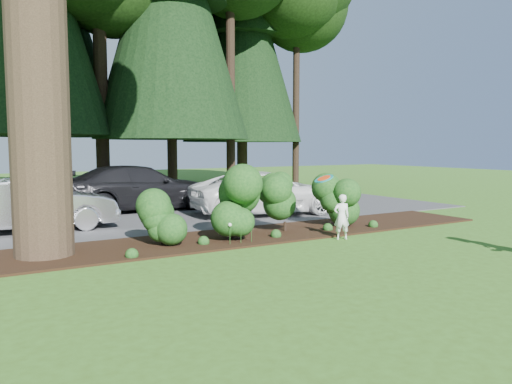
% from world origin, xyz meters
% --- Properties ---
extents(ground, '(80.00, 80.00, 0.00)m').
position_xyz_m(ground, '(0.00, 0.00, 0.00)').
color(ground, '#355819').
rests_on(ground, ground).
extents(mulch_bed, '(16.00, 2.50, 0.05)m').
position_xyz_m(mulch_bed, '(0.00, 3.25, 0.03)').
color(mulch_bed, black).
rests_on(mulch_bed, ground).
extents(driveway, '(22.00, 6.00, 0.03)m').
position_xyz_m(driveway, '(0.00, 7.50, 0.01)').
color(driveway, '#38383A').
rests_on(driveway, ground).
extents(shrub_row, '(6.53, 1.60, 1.61)m').
position_xyz_m(shrub_row, '(0.77, 3.14, 0.81)').
color(shrub_row, '#123B14').
rests_on(shrub_row, ground).
extents(lily_cluster, '(0.69, 0.09, 0.57)m').
position_xyz_m(lily_cluster, '(-0.30, 2.40, 0.50)').
color(lily_cluster, '#123B14').
rests_on(lily_cluster, ground).
extents(car_silver_wagon, '(4.49, 1.67, 1.47)m').
position_xyz_m(car_silver_wagon, '(-4.38, 6.95, 0.76)').
color(car_silver_wagon, silver).
rests_on(car_silver_wagon, driveway).
extents(car_white_suv, '(5.63, 3.22, 1.48)m').
position_xyz_m(car_white_suv, '(3.09, 6.63, 0.77)').
color(car_white_suv, silver).
rests_on(car_white_suv, driveway).
extents(car_dark_suv, '(5.78, 2.50, 1.66)m').
position_xyz_m(car_dark_suv, '(-0.45, 9.80, 0.86)').
color(car_dark_suv, black).
rests_on(car_dark_suv, driveway).
extents(child, '(0.50, 0.41, 1.17)m').
position_xyz_m(child, '(2.28, 1.72, 0.58)').
color(child, white).
rests_on(child, ground).
extents(frisbee, '(0.45, 0.47, 0.21)m').
position_xyz_m(frisbee, '(1.55, 1.54, 1.60)').
color(frisbee, teal).
rests_on(frisbee, ground).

